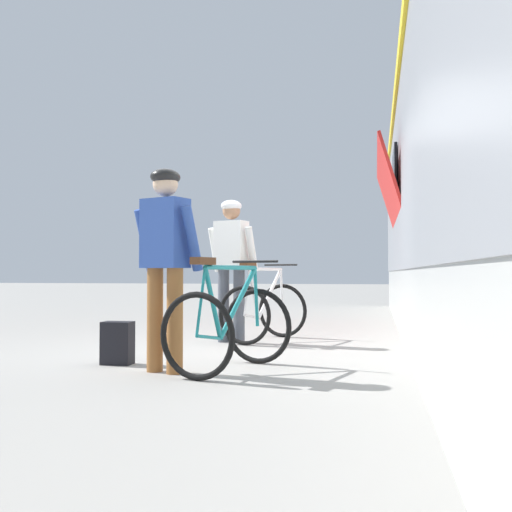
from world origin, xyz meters
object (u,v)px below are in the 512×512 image
cyclist_far_in_blue (165,250)px  bicycle_near_white (264,309)px  cyclist_near_in_white (231,257)px  backpack_on_platform (118,343)px  bicycle_far_teal (229,325)px

cyclist_far_in_blue → bicycle_near_white: (0.40, 2.52, -0.65)m
bicycle_near_white → cyclist_near_in_white: bearing=-148.6°
bicycle_near_white → backpack_on_platform: (-1.00, -2.16, -0.20)m
cyclist_near_in_white → bicycle_far_teal: 2.28m
backpack_on_platform → cyclist_far_in_blue: bearing=-32.3°
cyclist_far_in_blue → bicycle_far_teal: (0.53, 0.16, -0.65)m
bicycle_far_teal → bicycle_near_white: bearing=93.2°
bicycle_near_white → bicycle_far_teal: size_ratio=1.00×
cyclist_far_in_blue → bicycle_far_teal: bearing=16.4°
cyclist_near_in_white → backpack_on_platform: (-0.63, -1.93, -0.85)m
cyclist_far_in_blue → bicycle_near_white: size_ratio=1.43×
cyclist_near_in_white → bicycle_far_teal: (0.50, -2.13, -0.65)m
bicycle_near_white → cyclist_far_in_blue: bearing=-99.1°
cyclist_near_in_white → bicycle_near_white: bearing=31.4°
bicycle_far_teal → backpack_on_platform: bearing=170.0°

